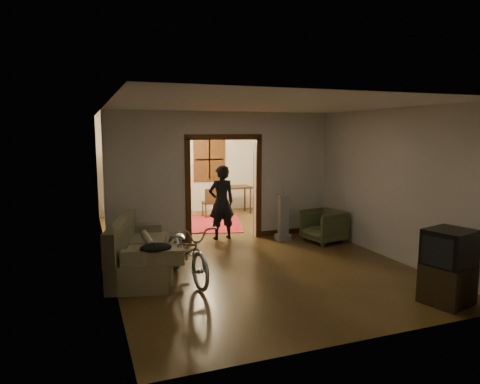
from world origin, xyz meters
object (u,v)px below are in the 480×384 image
person (222,202)px  locker (142,186)px  bicycle (187,251)px  armchair (324,226)px  sofa (144,246)px  desk (233,200)px

person → locker: (-1.32, 3.01, 0.08)m
person → locker: bearing=-70.7°
person → locker: locker is taller
bicycle → person: 2.70m
armchair → person: bearing=-127.2°
armchair → locker: size_ratio=0.43×
sofa → armchair: 4.01m
bicycle → desk: size_ratio=1.69×
bicycle → locker: locker is taller
person → desk: 3.06m
armchair → desk: bearing=-178.5°
sofa → desk: bearing=69.9°
locker → desk: size_ratio=1.72×
locker → armchair: bearing=-60.6°
locker → sofa: bearing=-107.3°
locker → desk: bearing=-15.3°
locker → desk: (2.56, -0.24, -0.52)m
bicycle → locker: bearing=82.4°
bicycle → sofa: bearing=132.1°
sofa → armchair: sofa is taller
sofa → bicycle: size_ratio=1.16×
locker → desk: 2.62m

